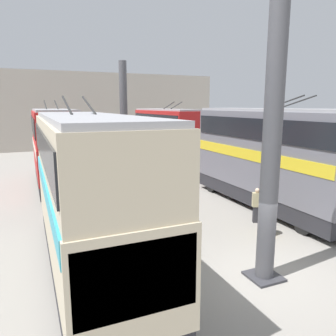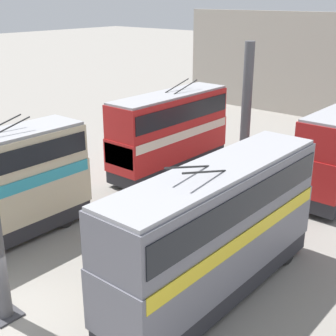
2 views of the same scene
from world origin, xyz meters
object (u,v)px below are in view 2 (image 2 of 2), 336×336
(bus_right_mid, at_px, (170,128))
(oil_drum, at_px, (111,298))
(person_aisle_midway, at_px, (156,220))
(person_by_left_row, at_px, (145,275))
(bus_left_near, at_px, (217,225))

(bus_right_mid, bearing_deg, oil_drum, -148.48)
(person_aisle_midway, xyz_separation_m, person_by_left_row, (-3.64, -2.69, -0.08))
(person_aisle_midway, relative_size, oil_drum, 2.07)
(oil_drum, bearing_deg, bus_right_mid, 31.52)
(person_by_left_row, relative_size, oil_drum, 1.92)
(person_aisle_midway, bearing_deg, bus_right_mid, 37.27)
(bus_right_mid, height_order, person_by_left_row, bus_right_mid)
(bus_left_near, distance_m, bus_right_mid, 13.48)
(oil_drum, bearing_deg, person_aisle_midway, 24.18)
(bus_right_mid, distance_m, oil_drum, 14.60)
(bus_left_near, bearing_deg, bus_right_mid, 47.50)
(oil_drum, bearing_deg, person_by_left_row, -16.53)
(bus_left_near, distance_m, person_by_left_row, 3.39)
(bus_right_mid, relative_size, person_by_left_row, 5.50)
(bus_left_near, relative_size, person_by_left_row, 6.43)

